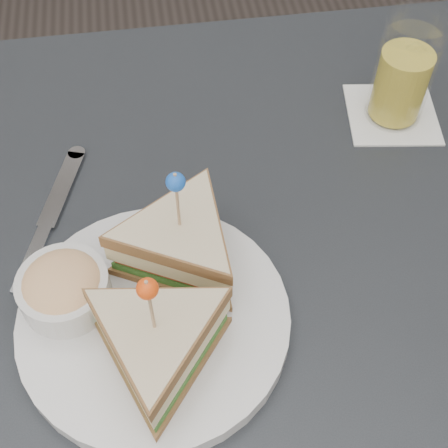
# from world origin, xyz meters

# --- Properties ---
(table) EXTENTS (0.80, 0.80, 0.75)m
(table) POSITION_xyz_m (0.00, 0.00, 0.67)
(table) COLOR black
(table) RESTS_ON ground
(plate_meal) EXTENTS (0.33, 0.33, 0.15)m
(plate_meal) POSITION_xyz_m (-0.06, -0.06, 0.79)
(plate_meal) COLOR silver
(plate_meal) RESTS_ON table
(cutlery_knife) EXTENTS (0.08, 0.19, 0.01)m
(cutlery_knife) POSITION_xyz_m (-0.17, 0.08, 0.75)
(cutlery_knife) COLOR #B5B8C0
(cutlery_knife) RESTS_ON table
(drink_set) EXTENTS (0.12, 0.12, 0.14)m
(drink_set) POSITION_xyz_m (0.24, 0.18, 0.81)
(drink_set) COLOR white
(drink_set) RESTS_ON table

